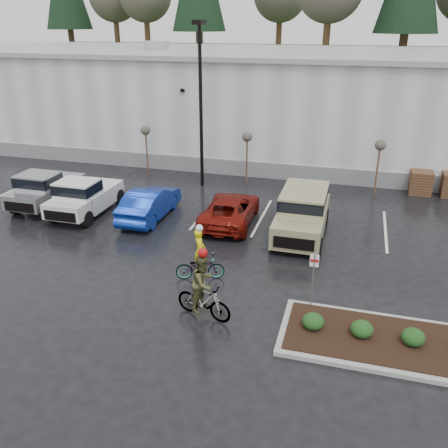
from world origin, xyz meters
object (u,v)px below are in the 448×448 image
(car_blue, at_px, (150,203))
(pickup_silver, at_px, (50,186))
(car_red, at_px, (230,209))
(suv_tan, at_px, (302,215))
(pallet_stack_a, at_px, (421,182))
(fire_lane_sign, at_px, (313,275))
(sapling_east, at_px, (380,148))
(cyclist_hivis, at_px, (200,262))
(sapling_mid, at_px, (247,140))
(pickup_white, at_px, (88,194))
(cyclist_olive, at_px, (203,293))
(lamppost, at_px, (200,89))
(sapling_west, at_px, (146,133))

(car_blue, bearing_deg, pickup_silver, -3.88)
(car_red, bearing_deg, suv_tan, 168.15)
(pallet_stack_a, relative_size, fire_lane_sign, 0.61)
(sapling_east, relative_size, cyclist_hivis, 1.41)
(car_blue, height_order, car_red, car_blue)
(sapling_mid, relative_size, cyclist_hivis, 1.41)
(fire_lane_sign, distance_m, car_red, 8.23)
(pickup_white, height_order, car_red, pickup_white)
(pickup_white, bearing_deg, car_red, 4.62)
(sapling_east, xyz_separation_m, cyclist_olive, (-5.62, -14.14, -1.80))
(car_blue, distance_m, car_red, 4.09)
(fire_lane_sign, xyz_separation_m, car_red, (-4.69, 6.73, -0.71))
(lamppost, relative_size, pickup_white, 1.77)
(pickup_white, bearing_deg, sapling_west, 87.40)
(sapling_mid, distance_m, cyclist_olive, 14.38)
(pickup_silver, bearing_deg, pickup_white, -10.64)
(sapling_east, xyz_separation_m, pickup_white, (-14.30, -6.67, -1.75))
(fire_lane_sign, height_order, pickup_silver, fire_lane_sign)
(sapling_west, bearing_deg, pickup_silver, -115.25)
(pallet_stack_a, relative_size, car_blue, 0.29)
(pickup_white, xyz_separation_m, cyclist_hivis, (7.75, -5.04, -0.27))
(sapling_west, height_order, pickup_silver, sapling_west)
(sapling_west, bearing_deg, car_red, -40.47)
(car_red, xyz_separation_m, cyclist_hivis, (0.33, -5.64, 0.01))
(lamppost, height_order, sapling_east, lamppost)
(lamppost, bearing_deg, pallet_stack_a, 9.09)
(car_blue, xyz_separation_m, cyclist_hivis, (4.39, -5.18, -0.07))
(suv_tan, bearing_deg, car_blue, 178.97)
(sapling_west, bearing_deg, suv_tan, -32.00)
(sapling_mid, bearing_deg, sapling_west, 180.00)
(sapling_east, distance_m, pallet_stack_a, 3.39)
(sapling_mid, bearing_deg, pallet_stack_a, 5.71)
(fire_lane_sign, relative_size, cyclist_hivis, 0.97)
(sapling_west, height_order, pallet_stack_a, sapling_west)
(sapling_mid, height_order, cyclist_olive, sapling_mid)
(suv_tan, xyz_separation_m, cyclist_olive, (-2.29, -7.47, -0.10))
(pickup_silver, xyz_separation_m, cyclist_olive, (11.29, -7.96, -0.05))
(lamppost, height_order, pallet_stack_a, lamppost)
(fire_lane_sign, bearing_deg, pickup_silver, 155.77)
(car_red, height_order, cyclist_hivis, cyclist_hivis)
(sapling_mid, xyz_separation_m, pallet_stack_a, (10.00, 1.00, -2.05))
(car_red, bearing_deg, pickup_white, 2.31)
(lamppost, relative_size, car_blue, 1.95)
(fire_lane_sign, relative_size, car_red, 0.44)
(pallet_stack_a, relative_size, suv_tan, 0.26)
(lamppost, distance_m, cyclist_hivis, 12.30)
(sapling_east, bearing_deg, suv_tan, -116.52)
(lamppost, distance_m, car_red, 7.76)
(sapling_west, relative_size, pickup_white, 0.62)
(sapling_west, distance_m, pickup_silver, 7.05)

